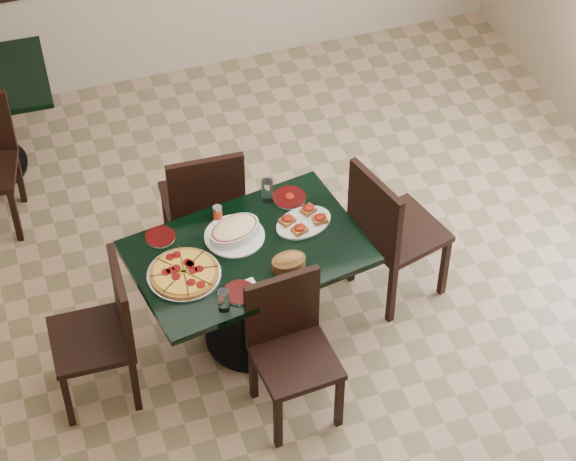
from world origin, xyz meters
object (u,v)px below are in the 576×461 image
object	(u,v)px
chair_far	(204,202)
lasagna_casserole	(234,231)
bread_basket	(289,262)
bruschetta_platter	(304,221)
main_table	(249,273)
chair_left	(105,327)
chair_right	(389,228)
chair_near	(290,341)
pepperoni_pizza	(184,273)

from	to	relation	value
chair_far	lasagna_casserole	world-z (taller)	chair_far
bread_basket	bruschetta_platter	xyz separation A→B (m)	(0.19, 0.29, -0.02)
main_table	chair_left	size ratio (longest dim) A/B	1.49
chair_far	bread_basket	bearing A→B (deg)	109.40
bruschetta_platter	bread_basket	bearing A→B (deg)	-137.70
chair_right	chair_far	bearing A→B (deg)	44.33
chair_right	chair_left	xyz separation A→B (m)	(-1.74, -0.20, -0.04)
chair_left	bruschetta_platter	bearing A→B (deg)	101.64
chair_left	main_table	bearing A→B (deg)	99.04
chair_near	bruschetta_platter	xyz separation A→B (m)	(0.28, 0.60, 0.27)
bread_basket	bruschetta_platter	distance (m)	0.35
main_table	chair_left	xyz separation A→B (m)	(-0.85, -0.10, -0.04)
chair_near	chair_right	xyz separation A→B (m)	(0.81, 0.59, 0.05)
chair_far	pepperoni_pizza	distance (m)	0.82
chair_far	lasagna_casserole	size ratio (longest dim) A/B	2.76
main_table	chair_far	size ratio (longest dim) A/B	1.42
pepperoni_pizza	bread_basket	xyz separation A→B (m)	(0.56, -0.12, 0.02)
main_table	bruschetta_platter	size ratio (longest dim) A/B	3.58
main_table	chair_near	distance (m)	0.51
pepperoni_pizza	lasagna_casserole	size ratio (longest dim) A/B	1.14
main_table	chair_right	distance (m)	0.90
chair_near	chair_far	bearing A→B (deg)	93.46
chair_far	bruschetta_platter	size ratio (longest dim) A/B	2.53
chair_right	pepperoni_pizza	size ratio (longest dim) A/B	2.46
chair_near	bread_basket	bearing A→B (deg)	68.39
bread_basket	chair_far	bearing A→B (deg)	102.09
main_table	bruschetta_platter	xyz separation A→B (m)	(0.36, 0.10, 0.21)
pepperoni_pizza	chair_near	bearing A→B (deg)	-42.80
chair_near	chair_left	xyz separation A→B (m)	(-0.93, 0.40, 0.02)
chair_near	bruschetta_platter	bearing A→B (deg)	60.51
main_table	chair_far	bearing A→B (deg)	87.78
chair_far	pepperoni_pizza	bearing A→B (deg)	70.35
lasagna_casserole	bruschetta_platter	distance (m)	0.40
chair_right	bread_basket	world-z (taller)	chair_right
chair_left	bruschetta_platter	distance (m)	1.25
chair_left	pepperoni_pizza	distance (m)	0.53
chair_left	pepperoni_pizza	world-z (taller)	chair_left
chair_left	bread_basket	xyz separation A→B (m)	(1.03, -0.09, 0.26)
pepperoni_pizza	lasagna_casserole	xyz separation A→B (m)	(0.34, 0.20, 0.03)
chair_far	bread_basket	distance (m)	0.92
chair_near	pepperoni_pizza	xyz separation A→B (m)	(-0.46, 0.43, 0.26)
chair_near	chair_right	world-z (taller)	chair_right
chair_right	lasagna_casserole	distance (m)	0.96
lasagna_casserole	pepperoni_pizza	bearing A→B (deg)	-169.39
chair_right	chair_near	bearing A→B (deg)	110.73
chair_near	lasagna_casserole	size ratio (longest dim) A/B	2.56
chair_far	chair_near	xyz separation A→B (m)	(0.16, -1.16, -0.05)
chair_near	bruschetta_platter	size ratio (longest dim) A/B	2.34
main_table	lasagna_casserole	size ratio (longest dim) A/B	3.92
main_table	bruschetta_platter	world-z (taller)	bruschetta_platter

